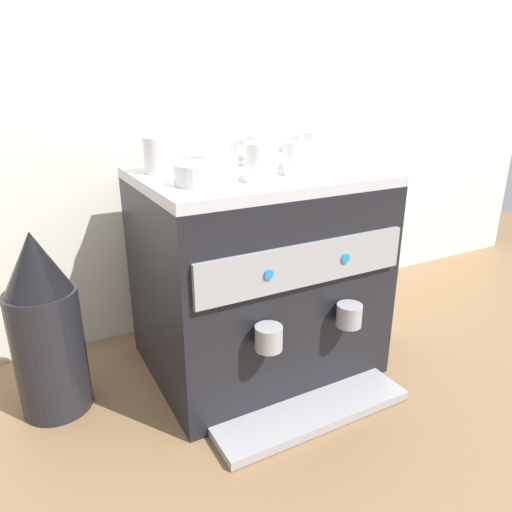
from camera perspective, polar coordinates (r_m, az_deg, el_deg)
ground_plane at (r=1.27m, az=0.00°, el=-12.51°), size 4.00×4.00×0.00m
tiled_backsplash_wall at (r=1.36m, az=-6.60°, el=14.91°), size 2.80×0.03×1.12m
espresso_machine at (r=1.15m, az=0.10°, el=-2.14°), size 0.53×0.53×0.50m
ceramic_cup_0 at (r=0.96m, az=0.66°, el=11.46°), size 0.09×0.10×0.08m
ceramic_cup_1 at (r=1.08m, az=-11.43°, el=12.08°), size 0.08×0.12×0.08m
ceramic_cup_2 at (r=1.04m, az=4.84°, el=11.86°), size 0.10×0.08×0.07m
ceramic_cup_3 at (r=1.18m, az=7.11°, el=13.04°), size 0.08×0.12×0.08m
ceramic_cup_4 at (r=1.15m, az=0.32°, el=12.82°), size 0.10×0.11×0.07m
ceramic_bowl_0 at (r=1.07m, az=-5.33°, el=11.32°), size 0.11×0.11×0.04m
ceramic_bowl_1 at (r=0.94m, az=-6.21°, el=9.94°), size 0.12×0.12×0.04m
coffee_grinder at (r=1.09m, az=-24.41°, el=-8.07°), size 0.15×0.15×0.41m
milk_pitcher at (r=1.42m, az=13.48°, el=-6.07°), size 0.11×0.11×0.14m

